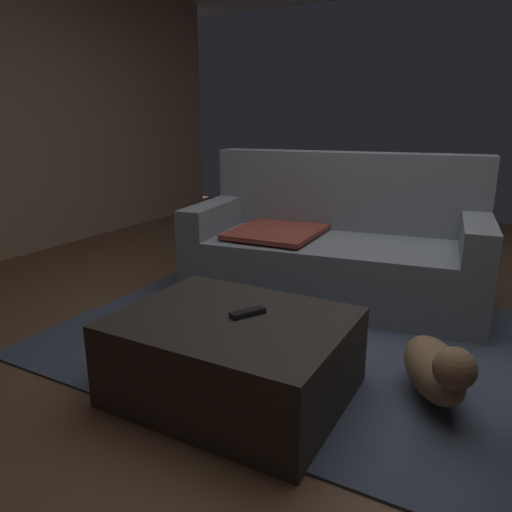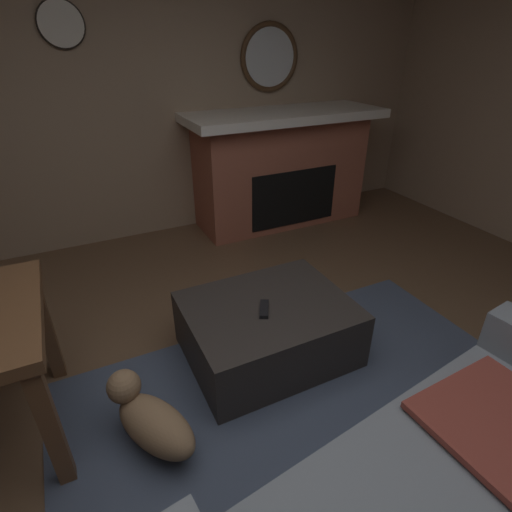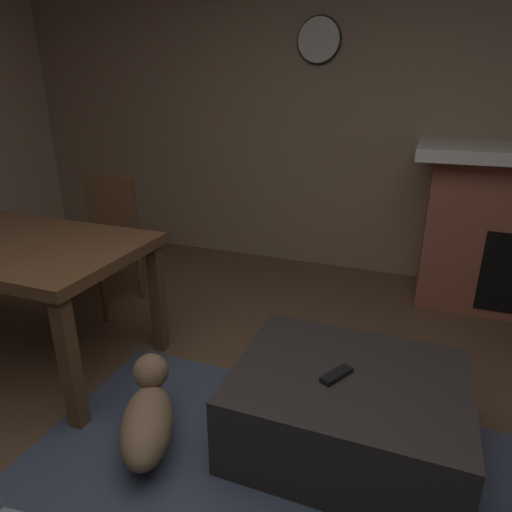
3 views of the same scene
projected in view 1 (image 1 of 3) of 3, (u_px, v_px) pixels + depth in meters
floor at (357, 344)px, 2.65m from camera, size 7.83×7.83×0.00m
area_rug at (296, 335)px, 2.74m from camera, size 2.60×2.00×0.01m
couch at (335, 249)px, 3.31m from camera, size 2.01×1.14×0.97m
ottoman_coffee_table at (233, 356)px, 2.12m from camera, size 0.97×0.77×0.38m
tv_remote at (248, 313)px, 2.08m from camera, size 0.12×0.16×0.02m
small_dog at (437, 369)px, 2.03m from camera, size 0.41×0.54×0.31m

